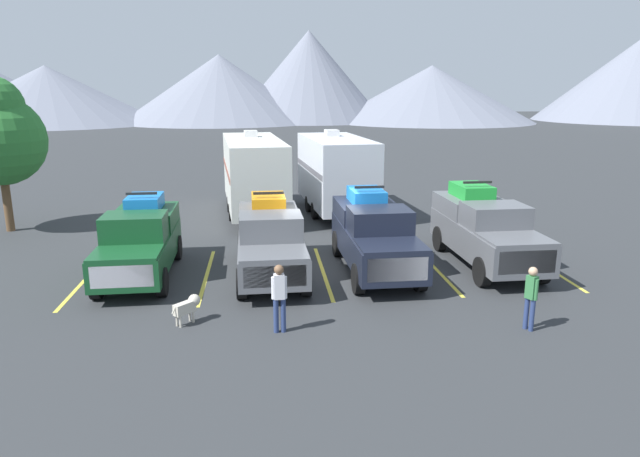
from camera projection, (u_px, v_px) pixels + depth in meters
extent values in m
plane|color=#2D3033|center=(321.00, 267.00, 19.06)|extent=(240.00, 240.00, 0.00)
cube|color=#144723|center=(140.00, 251.00, 17.85)|extent=(2.08, 5.41, 0.88)
cube|color=#144723|center=(126.00, 253.00, 15.88)|extent=(1.91, 1.55, 0.08)
cube|color=#144723|center=(135.00, 228.00, 17.18)|extent=(1.87, 1.44, 0.83)
cube|color=slate|center=(131.00, 231.00, 16.63)|extent=(1.72, 0.27, 0.61)
cube|color=#144723|center=(146.00, 218.00, 19.07)|extent=(1.97, 2.51, 0.59)
cube|color=silver|center=(122.00, 276.00, 15.29)|extent=(1.66, 0.10, 0.61)
cylinder|color=black|center=(162.00, 282.00, 16.31)|extent=(0.30, 0.84, 0.84)
cylinder|color=black|center=(96.00, 285.00, 16.09)|extent=(0.30, 0.84, 0.84)
cylinder|color=black|center=(177.00, 247.00, 19.82)|extent=(0.30, 0.84, 0.84)
cylinder|color=black|center=(123.00, 249.00, 19.60)|extent=(0.30, 0.84, 0.84)
cube|color=blue|center=(145.00, 202.00, 18.94)|extent=(1.11, 1.60, 0.45)
cylinder|color=black|center=(156.00, 205.00, 18.47)|extent=(0.19, 0.44, 0.44)
cylinder|color=black|center=(128.00, 206.00, 18.37)|extent=(0.19, 0.44, 0.44)
cylinder|color=black|center=(161.00, 199.00, 19.52)|extent=(0.19, 0.44, 0.44)
cylinder|color=black|center=(134.00, 200.00, 19.41)|extent=(0.19, 0.44, 0.44)
cube|color=black|center=(141.00, 194.00, 18.42)|extent=(0.98, 0.10, 0.08)
cube|color=#595B60|center=(271.00, 250.00, 17.94)|extent=(2.12, 5.63, 0.85)
cube|color=#595B60|center=(273.00, 253.00, 15.89)|extent=(1.94, 1.61, 0.08)
cube|color=#595B60|center=(271.00, 228.00, 17.26)|extent=(1.90, 1.50, 0.82)
cube|color=slate|center=(272.00, 231.00, 16.69)|extent=(1.75, 0.27, 0.60)
cube|color=#595B60|center=(269.00, 217.00, 19.22)|extent=(2.01, 2.61, 0.59)
cube|color=silver|center=(275.00, 276.00, 15.27)|extent=(1.69, 0.10, 0.60)
cylinder|color=black|center=(306.00, 281.00, 16.33)|extent=(0.30, 0.89, 0.88)
cylinder|color=black|center=(241.00, 284.00, 16.11)|extent=(0.30, 0.89, 0.88)
cylinder|color=black|center=(295.00, 246.00, 19.98)|extent=(0.30, 0.89, 0.88)
cylinder|color=black|center=(242.00, 247.00, 19.76)|extent=(0.30, 0.89, 0.88)
cube|color=orange|center=(268.00, 202.00, 19.10)|extent=(1.13, 1.67, 0.45)
cylinder|color=black|center=(283.00, 205.00, 18.61)|extent=(0.19, 0.44, 0.44)
cylinder|color=black|center=(255.00, 206.00, 18.50)|extent=(0.19, 0.44, 0.44)
cylinder|color=black|center=(281.00, 198.00, 19.70)|extent=(0.19, 0.44, 0.44)
cylinder|color=black|center=(255.00, 199.00, 19.59)|extent=(0.19, 0.44, 0.44)
cube|color=black|center=(268.00, 193.00, 18.56)|extent=(0.99, 0.10, 0.08)
cube|color=black|center=(375.00, 244.00, 18.36)|extent=(2.13, 5.73, 0.96)
cube|color=black|center=(391.00, 245.00, 16.26)|extent=(1.95, 1.64, 0.08)
cube|color=black|center=(380.00, 221.00, 17.65)|extent=(1.91, 1.52, 0.79)
cube|color=slate|center=(384.00, 224.00, 17.07)|extent=(1.76, 0.26, 0.58)
cube|color=black|center=(366.00, 210.00, 19.65)|extent=(2.02, 2.66, 0.59)
cube|color=silver|center=(398.00, 269.00, 15.63)|extent=(1.70, 0.10, 0.67)
cylinder|color=black|center=(420.00, 276.00, 16.72)|extent=(0.30, 0.90, 0.90)
cylinder|color=black|center=(358.00, 279.00, 16.50)|extent=(0.30, 0.90, 0.90)
cylinder|color=black|center=(388.00, 242.00, 20.45)|extent=(0.30, 0.90, 0.90)
cylinder|color=black|center=(338.00, 243.00, 20.22)|extent=(0.30, 0.90, 0.90)
cube|color=blue|center=(366.00, 196.00, 19.52)|extent=(1.14, 1.70, 0.45)
cylinder|color=black|center=(383.00, 199.00, 19.03)|extent=(0.19, 0.44, 0.44)
cylinder|color=black|center=(357.00, 199.00, 18.92)|extent=(0.19, 0.44, 0.44)
cylinder|color=black|center=(376.00, 192.00, 20.13)|extent=(0.19, 0.44, 0.44)
cylinder|color=black|center=(350.00, 193.00, 20.03)|extent=(0.19, 0.44, 0.44)
cube|color=black|center=(369.00, 187.00, 18.98)|extent=(1.00, 0.10, 0.08)
cube|color=#595B60|center=(487.00, 238.00, 18.99)|extent=(2.16, 5.77, 0.97)
cube|color=#595B60|center=(516.00, 239.00, 16.88)|extent=(1.98, 1.65, 0.08)
cube|color=#595B60|center=(495.00, 216.00, 18.29)|extent=(1.93, 1.53, 0.77)
cube|color=slate|center=(503.00, 219.00, 17.70)|extent=(1.78, 0.26, 0.57)
cube|color=#595B60|center=(471.00, 206.00, 20.29)|extent=(2.04, 2.68, 0.63)
cube|color=silver|center=(527.00, 262.00, 16.25)|extent=(1.72, 0.10, 0.68)
cylinder|color=black|center=(541.00, 269.00, 17.35)|extent=(0.30, 0.91, 0.90)
cylinder|color=black|center=(482.00, 272.00, 17.12)|extent=(0.30, 0.91, 0.90)
cylinder|color=black|center=(488.00, 237.00, 21.10)|extent=(0.30, 0.91, 0.90)
cylinder|color=black|center=(440.00, 238.00, 20.87)|extent=(0.30, 0.91, 0.90)
cube|color=green|center=(472.00, 191.00, 20.16)|extent=(1.15, 1.71, 0.45)
cylinder|color=black|center=(491.00, 193.00, 19.66)|extent=(0.19, 0.44, 0.44)
cylinder|color=black|center=(465.00, 194.00, 19.55)|extent=(0.19, 0.44, 0.44)
cylinder|color=black|center=(478.00, 188.00, 20.77)|extent=(0.19, 0.44, 0.44)
cylinder|color=black|center=(453.00, 188.00, 20.66)|extent=(0.19, 0.44, 0.44)
cube|color=black|center=(478.00, 182.00, 19.61)|extent=(1.01, 0.10, 0.08)
cube|color=gold|center=(85.00, 279.00, 17.83)|extent=(0.12, 5.50, 0.01)
cube|color=gold|center=(207.00, 275.00, 18.19)|extent=(0.12, 5.50, 0.01)
cube|color=gold|center=(323.00, 272.00, 18.55)|extent=(0.12, 5.50, 0.01)
cube|color=gold|center=(435.00, 268.00, 18.92)|extent=(0.12, 5.50, 0.01)
cube|color=gold|center=(543.00, 265.00, 19.28)|extent=(0.12, 5.50, 0.01)
cube|color=silver|center=(254.00, 172.00, 26.30)|extent=(3.17, 8.05, 3.00)
cube|color=brown|center=(227.00, 169.00, 26.04)|extent=(0.73, 7.51, 0.24)
cube|color=silver|center=(251.00, 134.00, 27.03)|extent=(0.66, 0.75, 0.30)
cube|color=#333333|center=(264.00, 232.00, 22.40)|extent=(0.23, 1.21, 0.12)
cylinder|color=black|center=(281.00, 210.00, 26.01)|extent=(0.29, 0.78, 0.76)
cylinder|color=black|center=(231.00, 212.00, 25.59)|extent=(0.29, 0.78, 0.76)
cylinder|color=black|center=(276.00, 202.00, 27.81)|extent=(0.29, 0.78, 0.76)
cylinder|color=black|center=(230.00, 204.00, 27.39)|extent=(0.29, 0.78, 0.76)
cube|color=silver|center=(336.00, 171.00, 26.48)|extent=(3.15, 6.79, 3.04)
cube|color=#595960|center=(309.00, 168.00, 26.21)|extent=(0.61, 6.29, 0.24)
cube|color=silver|center=(332.00, 133.00, 27.02)|extent=(0.66, 0.75, 0.30)
cube|color=#333333|center=(357.00, 227.00, 23.19)|extent=(0.23, 1.21, 0.12)
cylinder|color=black|center=(364.00, 209.00, 26.35)|extent=(0.29, 0.78, 0.76)
cylinder|color=black|center=(314.00, 211.00, 25.91)|extent=(0.29, 0.78, 0.76)
cylinder|color=black|center=(356.00, 202.00, 27.86)|extent=(0.29, 0.78, 0.76)
cylinder|color=black|center=(308.00, 204.00, 27.42)|extent=(0.29, 0.78, 0.76)
cylinder|color=navy|center=(526.00, 313.00, 14.09)|extent=(0.12, 0.12, 0.82)
cylinder|color=navy|center=(532.00, 315.00, 13.96)|extent=(0.12, 0.12, 0.82)
cube|color=#33723F|center=(532.00, 287.00, 13.86)|extent=(0.28, 0.30, 0.58)
sphere|color=tan|center=(533.00, 271.00, 13.76)|extent=(0.22, 0.22, 0.22)
cylinder|color=#33723F|center=(527.00, 287.00, 13.97)|extent=(0.10, 0.10, 0.52)
cylinder|color=#33723F|center=(536.00, 290.00, 13.76)|extent=(0.10, 0.10, 0.52)
cylinder|color=navy|center=(276.00, 316.00, 13.87)|extent=(0.13, 0.13, 0.87)
cylinder|color=navy|center=(283.00, 315.00, 13.90)|extent=(0.13, 0.13, 0.87)
cube|color=silver|center=(279.00, 286.00, 13.70)|extent=(0.27, 0.21, 0.62)
sphere|color=brown|center=(279.00, 270.00, 13.60)|extent=(0.24, 0.24, 0.24)
cylinder|color=silver|center=(273.00, 288.00, 13.69)|extent=(0.10, 0.10, 0.55)
cylinder|color=silver|center=(285.00, 287.00, 13.73)|extent=(0.10, 0.10, 0.55)
cube|color=beige|center=(185.00, 308.00, 14.35)|extent=(0.55, 0.56, 0.28)
sphere|color=beige|center=(194.00, 300.00, 14.56)|extent=(0.31, 0.31, 0.31)
cylinder|color=beige|center=(174.00, 310.00, 14.09)|extent=(0.14, 0.14, 0.20)
cylinder|color=beige|center=(190.00, 316.00, 14.61)|extent=(0.06, 0.06, 0.29)
cylinder|color=beige|center=(193.00, 317.00, 14.53)|extent=(0.06, 0.06, 0.29)
cylinder|color=beige|center=(177.00, 320.00, 14.30)|extent=(0.06, 0.06, 0.29)
cylinder|color=beige|center=(181.00, 322.00, 14.22)|extent=(0.06, 0.06, 0.29)
cylinder|color=brown|center=(7.00, 197.00, 23.52)|extent=(0.33, 0.33, 2.84)
cone|color=slate|center=(47.00, 95.00, 92.76)|extent=(36.12, 36.12, 9.25)
cone|color=slate|center=(220.00, 89.00, 97.16)|extent=(33.61, 33.61, 11.20)
cone|color=slate|center=(309.00, 76.00, 99.66)|extent=(26.85, 26.85, 15.35)
cone|color=slate|center=(431.00, 94.00, 98.18)|extent=(34.95, 34.95, 9.45)
cone|color=slate|center=(639.00, 79.00, 101.14)|extent=(35.43, 35.43, 14.43)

